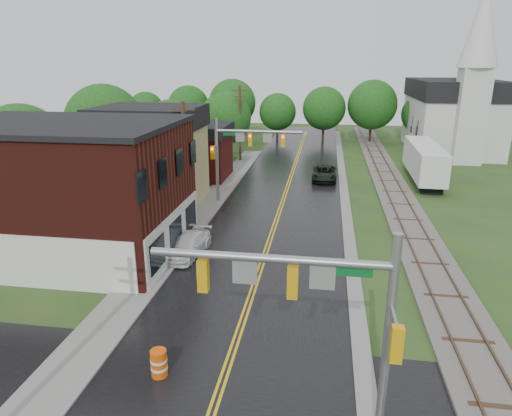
% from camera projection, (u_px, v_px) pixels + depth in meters
% --- Properties ---
extents(main_road, '(10.00, 90.00, 0.02)m').
position_uv_depth(main_road, '(285.00, 195.00, 41.92)').
color(main_road, black).
rests_on(main_road, ground).
extents(curb_right, '(0.80, 70.00, 0.12)m').
position_uv_depth(curb_right, '(343.00, 183.00, 45.84)').
color(curb_right, gray).
rests_on(curb_right, ground).
extents(sidewalk_left, '(2.40, 50.00, 0.12)m').
position_uv_depth(sidewalk_left, '(206.00, 208.00, 38.12)').
color(sidewalk_left, gray).
rests_on(sidewalk_left, ground).
extents(brick_building, '(14.30, 10.30, 8.30)m').
position_uv_depth(brick_building, '(64.00, 189.00, 28.35)').
color(brick_building, '#47150F').
rests_on(brick_building, ground).
extents(yellow_house, '(8.00, 7.00, 6.40)m').
position_uv_depth(yellow_house, '(153.00, 166.00, 38.77)').
color(yellow_house, tan).
rests_on(yellow_house, ground).
extents(darkred_building, '(7.00, 6.00, 4.40)m').
position_uv_depth(darkred_building, '(194.00, 157.00, 47.40)').
color(darkred_building, '#3F0F0C').
rests_on(darkred_building, ground).
extents(church, '(10.40, 18.40, 20.00)m').
position_uv_depth(church, '(455.00, 108.00, 59.55)').
color(church, silver).
rests_on(church, ground).
extents(railroad, '(3.20, 80.00, 0.30)m').
position_uv_depth(railroad, '(390.00, 184.00, 45.14)').
color(railroad, '#59544C').
rests_on(railroad, ground).
extents(traffic_signal_near, '(7.34, 0.30, 7.20)m').
position_uv_depth(traffic_signal_near, '(318.00, 300.00, 13.56)').
color(traffic_signal_near, gray).
rests_on(traffic_signal_near, ground).
extents(traffic_signal_far, '(7.34, 0.43, 7.20)m').
position_uv_depth(traffic_signal_far, '(241.00, 146.00, 38.07)').
color(traffic_signal_far, gray).
rests_on(traffic_signal_far, ground).
extents(utility_pole_b, '(1.80, 0.28, 9.00)m').
position_uv_depth(utility_pole_b, '(185.00, 160.00, 33.93)').
color(utility_pole_b, '#382616').
rests_on(utility_pole_b, ground).
extents(utility_pole_c, '(1.80, 0.28, 9.00)m').
position_uv_depth(utility_pole_c, '(240.00, 122.00, 54.62)').
color(utility_pole_c, '#382616').
rests_on(utility_pole_c, ground).
extents(tree_left_a, '(6.80, 6.80, 8.67)m').
position_uv_depth(tree_left_a, '(24.00, 150.00, 35.61)').
color(tree_left_a, black).
rests_on(tree_left_a, ground).
extents(tree_left_b, '(7.60, 7.60, 9.69)m').
position_uv_depth(tree_left_b, '(106.00, 125.00, 44.54)').
color(tree_left_b, black).
rests_on(tree_left_b, ground).
extents(tree_left_c, '(6.00, 6.00, 7.65)m').
position_uv_depth(tree_left_c, '(173.00, 127.00, 51.85)').
color(tree_left_c, black).
rests_on(tree_left_c, ground).
extents(tree_left_e, '(6.40, 6.40, 8.16)m').
position_uv_depth(tree_left_e, '(227.00, 119.00, 56.68)').
color(tree_left_e, black).
rests_on(tree_left_e, ground).
extents(suv_dark, '(2.44, 5.24, 1.45)m').
position_uv_depth(suv_dark, '(324.00, 173.00, 46.82)').
color(suv_dark, black).
rests_on(suv_dark, ground).
extents(pickup_white, '(2.40, 4.73, 1.31)m').
position_uv_depth(pickup_white, '(188.00, 245.00, 28.70)').
color(pickup_white, white).
rests_on(pickup_white, ground).
extents(semi_trailer, '(2.85, 11.88, 3.76)m').
position_uv_depth(semi_trailer, '(424.00, 160.00, 45.82)').
color(semi_trailer, black).
rests_on(semi_trailer, ground).
extents(construction_barrel, '(0.75, 0.75, 1.14)m').
position_uv_depth(construction_barrel, '(159.00, 363.00, 17.66)').
color(construction_barrel, '#DD5009').
rests_on(construction_barrel, ground).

